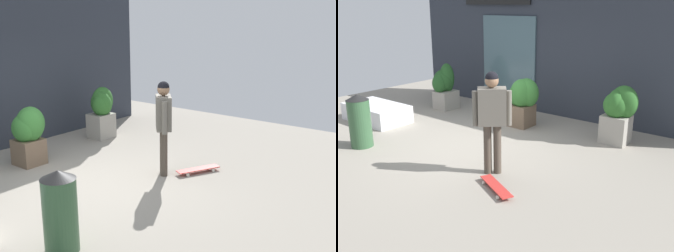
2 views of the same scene
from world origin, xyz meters
The scene contains 9 objects.
ground_plane centered at (0.00, 0.00, 0.00)m, with size 12.00×12.00×0.00m, color gray.
building_facade centered at (-0.05, 2.96, 1.72)m, with size 8.69×0.31×3.45m.
skateboarder centered at (1.20, -0.80, 1.05)m, with size 0.51×0.49×1.71m.
skateboard centered at (1.65, -1.26, 0.06)m, with size 0.83×0.53×0.08m.
planter_box_left centered at (-2.52, 1.61, 0.62)m, with size 0.59×0.64×1.20m.
planter_box_right centered at (0.07, 1.60, 0.66)m, with size 0.68×0.59×1.11m.
planter_box_mid centered at (2.23, 1.84, 0.68)m, with size 0.65×0.53×1.19m.
trash_bin centered at (-1.65, -1.44, 0.53)m, with size 0.44×0.44×1.05m.
snow_ledge centered at (-2.93, -0.24, 0.20)m, with size 1.63×0.90×0.41m, color white.
Camera 2 is at (5.04, -5.31, 2.71)m, focal length 41.18 mm.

